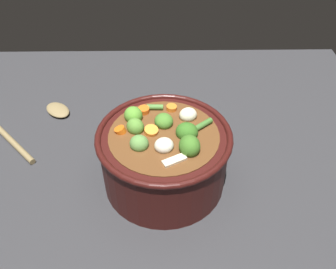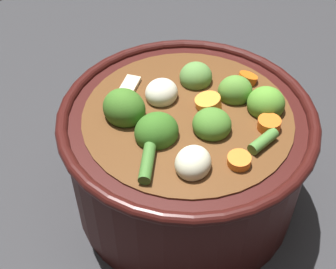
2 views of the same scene
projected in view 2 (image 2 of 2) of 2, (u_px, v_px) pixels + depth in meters
The scene contains 2 objects.
ground_plane at pixel (184, 194), 0.54m from camera, with size 1.10×1.10×0.00m, color #2D2D30.
cooking_pot at pixel (186, 154), 0.49m from camera, with size 0.26×0.26×0.15m.
Camera 2 is at (0.22, -0.25, 0.43)m, focal length 49.46 mm.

